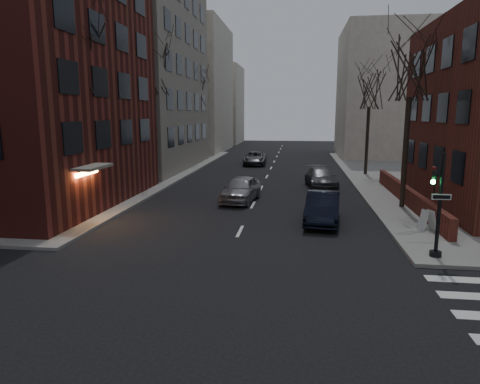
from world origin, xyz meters
name	(u,v)px	position (x,y,z in m)	size (l,w,h in m)	color
building_left_tan	(97,25)	(-17.00, 34.00, 14.00)	(18.00, 18.00, 28.00)	gray
low_wall_right	(407,195)	(9.30, 19.00, 0.65)	(0.35, 16.00, 1.00)	#5E221B
building_distant_la	(178,89)	(-15.00, 55.00, 9.00)	(14.00, 16.00, 18.00)	beige
building_distant_ra	(397,93)	(15.00, 50.00, 8.00)	(14.00, 14.00, 16.00)	beige
building_distant_lb	(214,105)	(-13.00, 72.00, 7.00)	(10.00, 12.00, 14.00)	beige
traffic_signal	(437,212)	(7.94, 8.99, 1.91)	(0.76, 0.44, 4.00)	black
tree_left_a	(76,56)	(-8.80, 14.00, 8.47)	(4.18, 4.18, 10.26)	#2D231C
tree_left_b	(153,70)	(-8.80, 26.00, 8.91)	(4.40, 4.40, 10.80)	#2D231C
tree_left_c	(195,90)	(-8.80, 40.00, 8.03)	(3.96, 3.96, 9.72)	#2D231C
tree_right_a	(411,68)	(8.80, 18.00, 8.03)	(3.96, 3.96, 9.72)	#2D231C
tree_right_b	(370,90)	(8.80, 32.00, 7.59)	(3.74, 3.74, 9.18)	#2D231C
streetlamp_near	(145,132)	(-8.20, 22.00, 4.24)	(0.36, 0.36, 6.28)	black
streetlamp_far	(205,124)	(-8.20, 42.00, 4.24)	(0.36, 0.36, 6.28)	black
parked_sedan	(323,208)	(4.00, 14.22, 0.78)	(1.65, 4.72, 1.56)	black
car_lane_silver	(241,189)	(-0.88, 19.03, 0.80)	(1.89, 4.69, 1.60)	#9C9CA1
car_lane_gray	(321,178)	(4.46, 24.95, 0.73)	(2.06, 5.06, 1.47)	#404145
car_lane_far	(255,158)	(-1.92, 38.63, 0.71)	(2.36, 5.13, 1.43)	#434348
sandwich_board	(428,220)	(8.76, 12.85, 0.64)	(0.43, 0.60, 0.97)	silver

